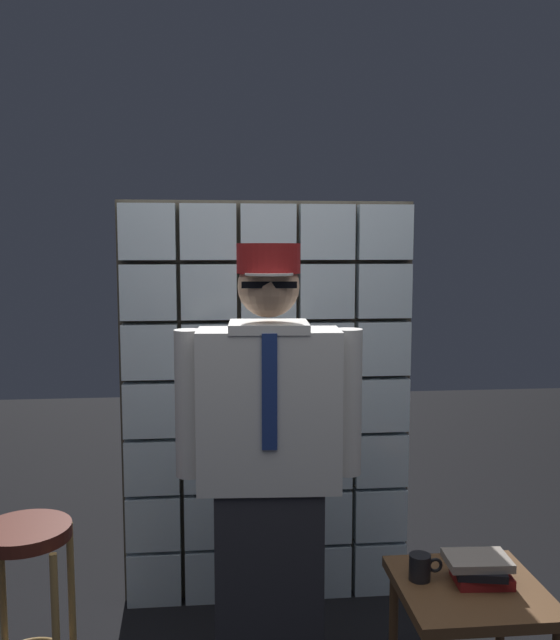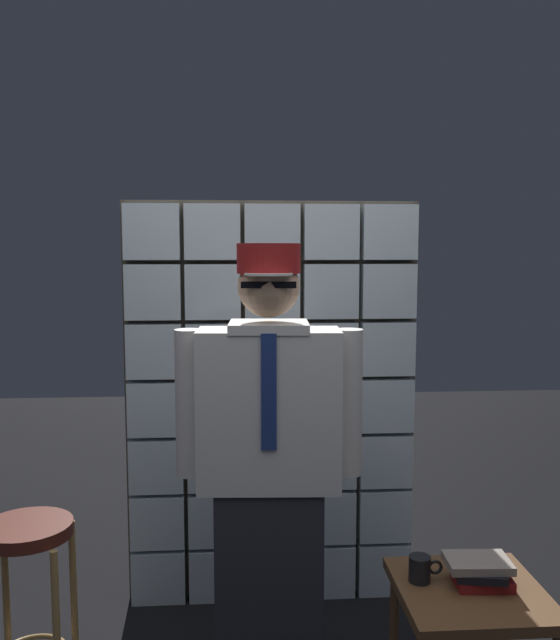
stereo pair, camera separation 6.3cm
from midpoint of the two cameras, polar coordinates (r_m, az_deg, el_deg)
glass_block_wall at (r=3.35m, az=-0.13°, el=-7.38°), size 1.45×0.10×2.03m
standing_person at (r=2.63m, az=-0.24°, el=-12.52°), size 0.72×0.31×1.79m
bar_stool at (r=2.85m, az=-20.05°, el=-19.54°), size 0.34×0.34×0.75m
side_table at (r=2.72m, az=16.58°, el=-22.48°), size 0.52×0.52×0.56m
book_stack at (r=2.69m, az=17.36°, el=-19.80°), size 0.24×0.19×0.10m
coffee_mug at (r=2.66m, az=12.60°, el=-20.01°), size 0.13×0.08×0.09m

